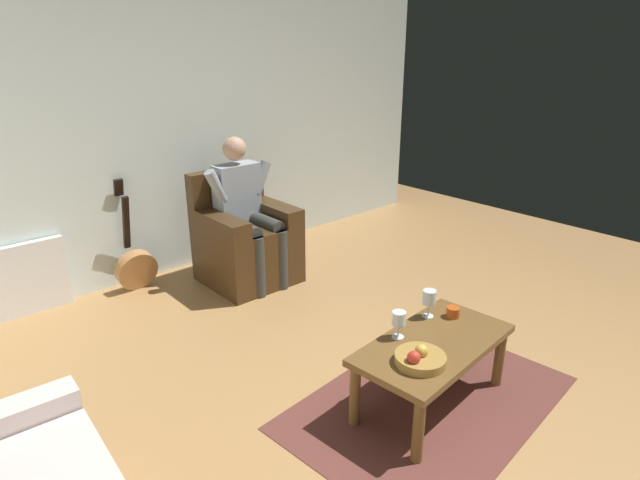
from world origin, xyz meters
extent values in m
plane|color=#A37645|center=(0.00, 0.00, 0.00)|extent=(7.54, 7.54, 0.00)
cube|color=silver|center=(0.00, -3.17, 1.30)|extent=(6.02, 0.06, 2.60)
cube|color=brown|center=(0.01, -0.36, 0.00)|extent=(1.76, 1.23, 0.01)
cube|color=#422C16|center=(-0.20, -2.47, 0.21)|extent=(0.72, 0.72, 0.42)
cube|color=#422C16|center=(-0.20, -2.41, 0.47)|extent=(0.36, 0.59, 0.10)
cube|color=#422C16|center=(-0.46, -2.47, 0.54)|extent=(0.19, 0.71, 0.24)
cube|color=#422C16|center=(0.07, -2.47, 0.54)|extent=(0.19, 0.71, 0.24)
cube|color=#422C16|center=(-0.20, -2.76, 0.69)|extent=(0.71, 0.13, 0.53)
cube|color=#95A0AD|center=(-0.20, -2.59, 0.77)|extent=(0.39, 0.19, 0.50)
sphere|color=tan|center=(-0.20, -2.59, 1.15)|extent=(0.20, 0.20, 0.20)
cylinder|color=#393935|center=(-0.31, -2.37, 0.53)|extent=(0.14, 0.44, 0.13)
cylinder|color=#393935|center=(-0.31, -2.15, 0.26)|extent=(0.12, 0.12, 0.52)
cylinder|color=#95A0AD|center=(-0.42, -2.54, 0.88)|extent=(0.20, 0.09, 0.29)
cylinder|color=#393935|center=(-0.08, -2.38, 0.53)|extent=(0.14, 0.44, 0.13)
cylinder|color=#393935|center=(-0.08, -2.16, 0.26)|extent=(0.12, 0.12, 0.52)
cylinder|color=#95A0AD|center=(0.02, -2.55, 0.88)|extent=(0.20, 0.09, 0.29)
cube|color=brown|center=(0.01, -0.36, 0.39)|extent=(1.01, 0.58, 0.04)
cylinder|color=brown|center=(-0.44, -0.19, 0.19)|extent=(0.06, 0.06, 0.37)
cylinder|color=brown|center=(0.43, -0.12, 0.19)|extent=(0.06, 0.06, 0.37)
cylinder|color=brown|center=(-0.41, -0.60, 0.19)|extent=(0.06, 0.06, 0.37)
cylinder|color=brown|center=(0.46, -0.53, 0.19)|extent=(0.06, 0.06, 0.37)
cylinder|color=#B37944|center=(0.61, -2.96, 0.17)|extent=(0.34, 0.17, 0.36)
cylinder|color=black|center=(0.61, -2.91, 0.19)|extent=(0.10, 0.02, 0.10)
cube|color=black|center=(0.61, -3.05, 0.57)|extent=(0.05, 0.13, 0.47)
cube|color=black|center=(0.61, -3.11, 0.86)|extent=(0.07, 0.06, 0.14)
cube|color=white|center=(1.37, -3.10, 0.28)|extent=(0.54, 0.06, 0.57)
cylinder|color=silver|center=(-0.20, -0.56, 0.41)|extent=(0.07, 0.07, 0.01)
cylinder|color=silver|center=(-0.20, -0.56, 0.46)|extent=(0.01, 0.01, 0.08)
cylinder|color=silver|center=(-0.20, -0.56, 0.54)|extent=(0.08, 0.08, 0.09)
cylinder|color=#590C19|center=(-0.20, -0.56, 0.52)|extent=(0.07, 0.07, 0.04)
cylinder|color=silver|center=(0.12, -0.53, 0.41)|extent=(0.07, 0.07, 0.01)
cylinder|color=silver|center=(0.12, -0.53, 0.46)|extent=(0.01, 0.01, 0.08)
cylinder|color=silver|center=(0.12, -0.53, 0.53)|extent=(0.08, 0.08, 0.08)
cylinder|color=#590C19|center=(0.12, -0.53, 0.51)|extent=(0.07, 0.07, 0.03)
cylinder|color=olive|center=(0.24, -0.28, 0.44)|extent=(0.27, 0.27, 0.05)
sphere|color=red|center=(0.31, -0.27, 0.48)|extent=(0.07, 0.07, 0.07)
sphere|color=gold|center=(0.23, -0.28, 0.48)|extent=(0.07, 0.07, 0.07)
cylinder|color=#B84A17|center=(-0.31, -0.46, 0.44)|extent=(0.08, 0.08, 0.06)
camera|label=1|loc=(2.20, 1.11, 1.99)|focal=29.73mm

